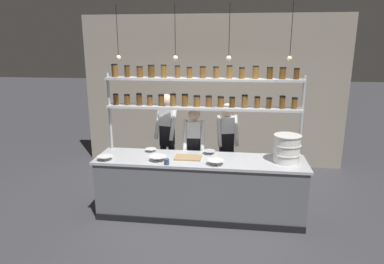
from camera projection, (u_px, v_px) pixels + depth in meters
name	position (u px, v px, depth m)	size (l,w,h in m)	color
ground_plane	(200.00, 214.00, 5.36)	(40.00, 40.00, 0.00)	#3D3D42
back_wall	(212.00, 92.00, 7.29)	(5.54, 0.12, 3.17)	#9E9384
prep_counter	(200.00, 187.00, 5.24)	(3.14, 0.76, 0.92)	slate
spice_shelf_unit	(202.00, 95.00, 5.21)	(3.03, 0.28, 2.29)	#B7BABF
chef_left	(167.00, 136.00, 5.99)	(0.41, 0.34, 1.76)	black
chef_center	(194.00, 148.00, 5.70)	(0.37, 0.29, 1.58)	black
chef_right	(227.00, 143.00, 5.85)	(0.41, 0.33, 1.63)	black
container_stack	(287.00, 149.00, 4.93)	(0.39, 0.39, 0.41)	white
cutting_board	(188.00, 158.00, 5.14)	(0.40, 0.26, 0.02)	#A88456
prep_bowl_near_left	(151.00, 150.00, 5.45)	(0.18, 0.18, 0.05)	silver
prep_bowl_center_front	(158.00, 158.00, 5.03)	(0.25, 0.25, 0.07)	white
prep_bowl_center_back	(216.00, 162.00, 4.87)	(0.25, 0.25, 0.07)	silver
prep_bowl_near_right	(209.00, 152.00, 5.34)	(0.19, 0.19, 0.05)	#B2B7BC
prep_bowl_far_left	(105.00, 158.00, 5.06)	(0.23, 0.23, 0.06)	white
serving_cup_front	(167.00, 162.00, 4.86)	(0.07, 0.07, 0.09)	#334C70
pendant_light_row	(202.00, 55.00, 4.74)	(2.46, 0.07, 0.76)	black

